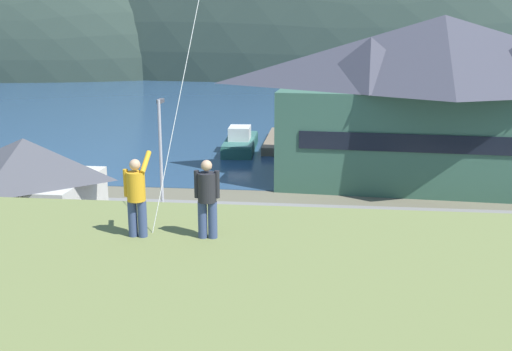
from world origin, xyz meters
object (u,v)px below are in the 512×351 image
at_px(parked_car_lone_by_shed, 377,245).
at_px(person_kite_flyer, 136,195).
at_px(harbor_lodge, 440,94).
at_px(wharf_dock, 285,141).
at_px(parking_light_pole, 161,153).
at_px(storage_shed_near_lot, 28,194).
at_px(moored_boat_wharfside, 240,142).
at_px(parked_car_front_row_silver, 136,273).
at_px(person_companion, 207,197).
at_px(moored_boat_outer_mooring, 325,132).

height_order(parked_car_lone_by_shed, person_kite_flyer, person_kite_flyer).
distance_m(harbor_lodge, wharf_dock, 16.83).
distance_m(harbor_lodge, parking_light_pole, 19.81).
distance_m(storage_shed_near_lot, moored_boat_wharfside, 25.34).
xyz_separation_m(harbor_lodge, parked_car_front_row_silver, (-14.77, -20.36, -4.84)).
bearing_deg(parked_car_front_row_silver, parked_car_lone_by_shed, 23.48).
height_order(storage_shed_near_lot, wharf_dock, storage_shed_near_lot).
distance_m(wharf_dock, parked_car_lone_by_shed, 28.24).
distance_m(wharf_dock, person_companion, 41.29).
xyz_separation_m(moored_boat_wharfside, moored_boat_outer_mooring, (7.14, 5.82, 0.00)).
bearing_deg(wharf_dock, person_kite_flyer, -90.86).
bearing_deg(storage_shed_near_lot, person_kite_flyer, -54.70).
distance_m(moored_boat_wharfside, parking_light_pole, 20.21).
bearing_deg(moored_boat_wharfside, parked_car_lone_by_shed, -69.05).
xyz_separation_m(storage_shed_near_lot, parked_car_front_row_silver, (6.42, -4.42, -1.76)).
height_order(moored_boat_wharfside, parking_light_pole, parking_light_pole).
distance_m(moored_boat_outer_mooring, parked_car_front_row_silver, 35.38).
xyz_separation_m(storage_shed_near_lot, moored_boat_outer_mooring, (13.72, 30.20, -2.11)).
distance_m(harbor_lodge, moored_boat_wharfside, 17.66).
relative_size(moored_boat_outer_mooring, parked_car_front_row_silver, 1.77).
height_order(moored_boat_outer_mooring, person_companion, person_companion).
distance_m(person_kite_flyer, person_companion, 1.54).
relative_size(moored_boat_wharfside, parked_car_lone_by_shed, 1.81).
height_order(harbor_lodge, storage_shed_near_lot, harbor_lodge).
height_order(moored_boat_wharfside, parked_car_front_row_silver, moored_boat_wharfside).
xyz_separation_m(moored_boat_wharfside, person_companion, (4.51, -37.78, 6.15)).
bearing_deg(person_kite_flyer, harbor_lodge, 68.40).
bearing_deg(moored_boat_outer_mooring, person_kite_flyer, -95.45).
relative_size(storage_shed_near_lot, wharf_dock, 0.61).
bearing_deg(parking_light_pole, moored_boat_wharfside, 85.92).
xyz_separation_m(parked_car_front_row_silver, person_companion, (4.66, -8.98, 5.81)).
xyz_separation_m(wharf_dock, moored_boat_wharfside, (-3.58, -2.98, 0.37)).
bearing_deg(parking_light_pole, moored_boat_outer_mooring, 71.59).
xyz_separation_m(wharf_dock, parked_car_front_row_silver, (-3.73, -31.78, 0.71)).
distance_m(moored_boat_outer_mooring, person_companion, 44.11).
bearing_deg(moored_boat_wharfside, person_kite_flyer, -85.51).
distance_m(harbor_lodge, moored_boat_outer_mooring, 16.92).
xyz_separation_m(moored_boat_wharfside, parked_car_lone_by_shed, (9.43, -24.63, 0.34)).
bearing_deg(person_companion, moored_boat_outer_mooring, 86.55).
distance_m(wharf_dock, parked_car_front_row_silver, 32.01).
bearing_deg(person_kite_flyer, moored_boat_wharfside, 94.49).
height_order(wharf_dock, moored_boat_wharfside, moored_boat_wharfside).
bearing_deg(storage_shed_near_lot, harbor_lodge, 36.95).
height_order(harbor_lodge, moored_boat_wharfside, harbor_lodge).
bearing_deg(parking_light_pole, harbor_lodge, 35.55).
bearing_deg(parked_car_front_row_silver, harbor_lodge, 54.04).
bearing_deg(harbor_lodge, person_kite_flyer, -111.60).
bearing_deg(moored_boat_outer_mooring, wharf_dock, -141.42).
bearing_deg(parking_light_pole, person_companion, -71.64).
height_order(moored_boat_outer_mooring, parked_car_front_row_silver, moored_boat_outer_mooring).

